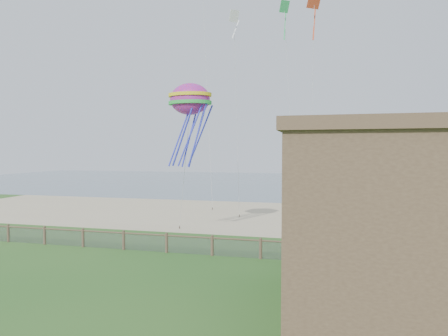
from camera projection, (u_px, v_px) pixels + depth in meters
The scene contains 9 objects.
ground at pixel (177, 288), 18.68m from camera, with size 160.00×160.00×0.00m, color #265A1E.
sand_beach at pixel (256, 215), 39.98m from camera, with size 72.00×20.00×0.02m, color tan.
ocean at pixel (292, 182), 82.58m from camera, with size 160.00×68.00×0.02m, color slate.
chainlink_fence at pixel (212, 247), 24.47m from camera, with size 36.20×0.20×1.25m, color #4D382B, non-canonical shape.
picnic_table at pixel (306, 261), 22.10m from camera, with size 1.56×1.18×0.66m, color brown, non-canonical shape.
octopus_kite at pixel (190, 123), 29.31m from camera, with size 3.27×2.31×6.73m, color #FF2831, non-canonical shape.
kite_white at pixel (234, 22), 34.27m from camera, with size 1.01×0.70×2.11m, color white, non-canonical shape.
kite_red at pixel (314, 13), 28.37m from camera, with size 1.21×0.70×3.03m, color #C84423, non-canonical shape.
kite_green at pixel (284, 17), 35.59m from camera, with size 1.04×0.70×2.85m, color green, non-canonical shape.
Camera 1 is at (6.70, -17.32, 6.40)m, focal length 32.00 mm.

